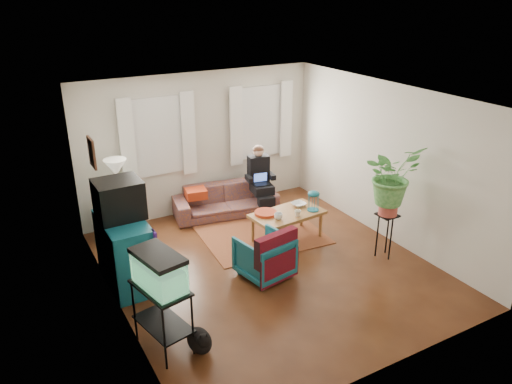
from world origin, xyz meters
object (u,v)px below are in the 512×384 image
sofa (225,196)px  coffee_table (287,226)px  dresser (125,252)px  plant_stand (385,235)px  side_table (121,216)px  aquarium_stand (163,318)px  armchair (264,254)px

sofa → coffee_table: 1.50m
dresser → plant_stand: 3.95m
side_table → aquarium_stand: size_ratio=0.87×
armchair → coffee_table: 1.20m
side_table → armchair: 2.73m
sofa → side_table: 1.92m
dresser → aquarium_stand: dresser is taller
sofa → aquarium_stand: 3.76m
coffee_table → plant_stand: plant_stand is taller
side_table → armchair: bearing=-57.3°
side_table → coffee_table: 2.82m
side_table → armchair: size_ratio=1.02×
side_table → plant_stand: plant_stand is taller
aquarium_stand → plant_stand: 3.78m
plant_stand → sofa: bearing=119.4°
armchair → plant_stand: bearing=157.1°
aquarium_stand → plant_stand: size_ratio=1.15×
sofa → dresser: (-2.26, -1.42, 0.13)m
dresser → coffee_table: dresser is taller
side_table → armchair: (1.47, -2.29, -0.01)m
coffee_table → plant_stand: 1.60m
side_table → coffee_table: (2.38, -1.51, -0.11)m
armchair → plant_stand: (1.93, -0.43, 0.01)m
side_table → plant_stand: 4.37m
armchair → coffee_table: bearing=-149.2°
dresser → plant_stand: dresser is taller
dresser → aquarium_stand: 1.58m
sofa → plant_stand: sofa is taller
dresser → coffee_table: 2.73m
side_table → dresser: size_ratio=0.65×
dresser → armchair: bearing=-24.4°
side_table → dresser: 1.55m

